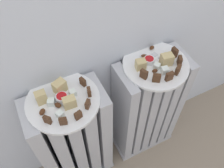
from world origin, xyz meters
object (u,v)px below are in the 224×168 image
(radiator_right, at_px, (146,109))
(jam_bowl_right, at_px, (149,60))
(plate_left, at_px, (63,101))
(plate_right, at_px, (156,65))
(fork, at_px, (159,58))
(jam_bowl_left, at_px, (62,98))
(radiator_left, at_px, (74,141))

(radiator_right, distance_m, jam_bowl_right, 0.36)
(radiator_right, relative_size, plate_left, 2.44)
(plate_right, distance_m, fork, 0.04)
(plate_left, height_order, jam_bowl_left, jam_bowl_left)
(radiator_left, height_order, radiator_right, same)
(radiator_right, height_order, plate_right, plate_right)
(jam_bowl_right, bearing_deg, plate_left, -176.88)
(radiator_left, distance_m, plate_left, 0.34)
(radiator_left, xyz_separation_m, jam_bowl_right, (0.38, 0.02, 0.36))
(jam_bowl_left, bearing_deg, radiator_left, -75.98)
(jam_bowl_right, bearing_deg, plate_right, -44.31)
(plate_left, distance_m, fork, 0.43)
(plate_left, xyz_separation_m, jam_bowl_left, (-0.00, 0.00, 0.02))
(plate_left, bearing_deg, jam_bowl_right, 3.12)
(radiator_right, distance_m, jam_bowl_left, 0.54)
(plate_left, distance_m, jam_bowl_left, 0.02)
(plate_left, bearing_deg, radiator_left, -63.43)
(plate_right, relative_size, fork, 2.88)
(radiator_left, xyz_separation_m, radiator_right, (0.40, -0.00, -0.00))
(radiator_left, bearing_deg, jam_bowl_left, 104.02)
(jam_bowl_right, bearing_deg, radiator_right, -44.31)
(plate_left, distance_m, plate_right, 0.40)
(plate_right, bearing_deg, jam_bowl_left, 179.99)
(radiator_left, distance_m, jam_bowl_right, 0.52)
(radiator_right, bearing_deg, plate_left, 180.00)
(radiator_right, bearing_deg, fork, 33.88)
(plate_right, height_order, fork, fork)
(radiator_right, relative_size, jam_bowl_left, 14.77)
(jam_bowl_left, xyz_separation_m, fork, (0.43, 0.02, -0.01))
(plate_right, bearing_deg, radiator_left, -180.00)
(radiator_right, distance_m, plate_right, 0.34)
(plate_left, height_order, jam_bowl_right, jam_bowl_right)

